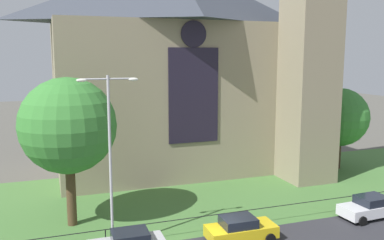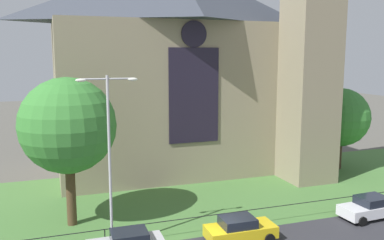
% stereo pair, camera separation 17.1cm
% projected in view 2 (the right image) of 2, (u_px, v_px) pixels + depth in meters
% --- Properties ---
extents(ground, '(160.00, 160.00, 0.00)m').
position_uv_depth(ground, '(171.00, 195.00, 33.13)').
color(ground, '#56544C').
extents(grass_verge, '(120.00, 20.00, 0.01)m').
position_uv_depth(grass_verge, '(178.00, 204.00, 31.26)').
color(grass_verge, '#477538').
rests_on(grass_verge, ground).
extents(church_building, '(23.20, 16.20, 26.00)m').
position_uv_depth(church_building, '(183.00, 64.00, 39.89)').
color(church_building, gray).
rests_on(church_building, ground).
extents(iron_railing, '(35.67, 0.07, 1.13)m').
position_uv_depth(iron_railing, '(244.00, 213.00, 26.87)').
color(iron_railing, black).
rests_on(iron_railing, ground).
extents(tree_left_near, '(6.17, 6.17, 9.72)m').
position_uv_depth(tree_left_near, '(68.00, 126.00, 26.46)').
color(tree_left_near, '#4C3823').
rests_on(tree_left_near, ground).
extents(tree_right_far, '(5.67, 5.67, 7.96)m').
position_uv_depth(tree_right_far, '(340.00, 117.00, 40.43)').
color(tree_right_far, '#423021').
rests_on(tree_right_far, ground).
extents(streetlamp_near, '(3.37, 0.26, 9.96)m').
position_uv_depth(streetlamp_near, '(109.00, 143.00, 23.23)').
color(streetlamp_near, '#B2B2B7').
rests_on(streetlamp_near, ground).
extents(parked_car_yellow, '(4.25, 2.11, 1.51)m').
position_uv_depth(parked_car_yellow, '(240.00, 229.00, 24.86)').
color(parked_car_yellow, gold).
rests_on(parked_car_yellow, ground).
extents(parked_car_white, '(4.28, 2.19, 1.51)m').
position_uv_depth(parked_car_white, '(370.00, 207.00, 28.44)').
color(parked_car_white, silver).
rests_on(parked_car_white, ground).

